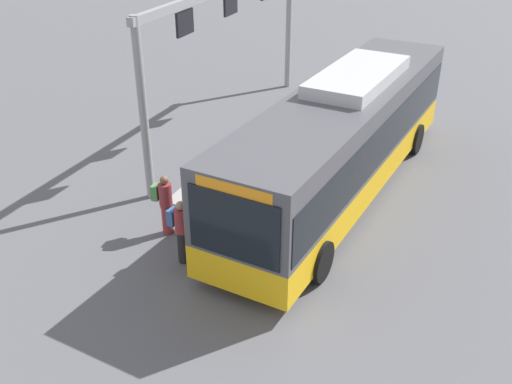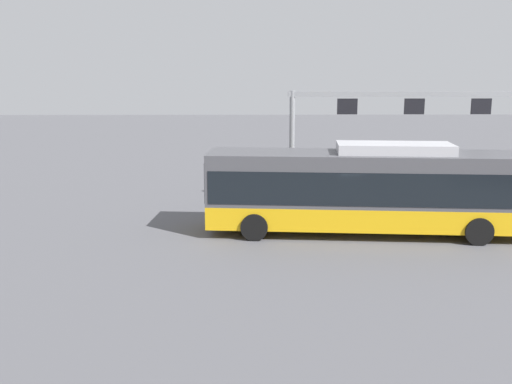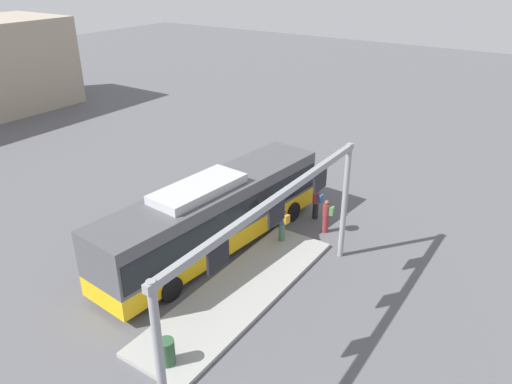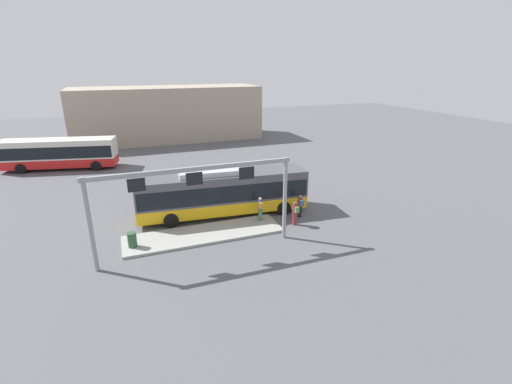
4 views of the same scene
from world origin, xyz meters
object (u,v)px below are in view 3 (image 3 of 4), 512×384
at_px(trash_bin, 167,352).
at_px(person_boarding, 327,215).
at_px(person_waiting_mid, 283,223).
at_px(person_waiting_near, 316,202).
at_px(bus_main, 215,212).

bearing_deg(trash_bin, person_boarding, -1.83).
relative_size(person_boarding, person_waiting_mid, 1.00).
bearing_deg(person_boarding, person_waiting_mid, 52.45).
height_order(person_waiting_mid, trash_bin, person_waiting_mid).
distance_m(person_waiting_near, trash_bin, 11.44).
bearing_deg(person_boarding, person_waiting_near, -49.77).
relative_size(bus_main, person_waiting_near, 7.30).
distance_m(person_waiting_near, person_waiting_mid, 2.99).
distance_m(person_boarding, person_waiting_near, 1.39).
height_order(person_boarding, trash_bin, person_boarding).
xyz_separation_m(person_waiting_near, person_waiting_mid, (-2.98, 0.16, 0.16)).
relative_size(person_boarding, person_waiting_near, 1.00).
xyz_separation_m(person_boarding, person_waiting_mid, (-2.04, 1.18, 0.16)).
bearing_deg(trash_bin, bus_main, 25.77).
bearing_deg(bus_main, person_waiting_near, -21.20).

